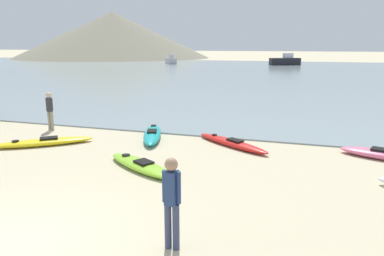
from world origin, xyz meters
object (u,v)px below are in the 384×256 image
(moored_boat_0, at_px, (171,60))
(moored_boat_1, at_px, (285,61))
(kayak_on_sand_4, at_px, (44,142))
(kayak_on_sand_0, at_px, (383,155))
(person_near_foreground, at_px, (172,198))
(person_near_waterline, at_px, (50,109))
(kayak_on_sand_2, at_px, (141,165))
(kayak_on_sand_6, at_px, (232,143))
(kayak_on_sand_1, at_px, (152,134))

(moored_boat_0, bearing_deg, moored_boat_1, 5.43)
(kayak_on_sand_4, bearing_deg, kayak_on_sand_0, 9.82)
(moored_boat_0, height_order, moored_boat_1, moored_boat_1)
(person_near_foreground, relative_size, person_near_waterline, 1.05)
(kayak_on_sand_2, height_order, person_near_foreground, person_near_foreground)
(kayak_on_sand_6, bearing_deg, person_near_foreground, -86.53)
(kayak_on_sand_2, relative_size, person_near_foreground, 1.74)
(kayak_on_sand_4, xyz_separation_m, person_near_waterline, (-1.38, 2.15, 0.84))
(person_near_foreground, height_order, person_near_waterline, person_near_foreground)
(kayak_on_sand_0, distance_m, moored_boat_0, 60.90)
(moored_boat_0, relative_size, moored_boat_1, 0.74)
(kayak_on_sand_1, distance_m, moored_boat_1, 55.73)
(kayak_on_sand_4, height_order, person_near_foreground, person_near_foreground)
(person_near_foreground, bearing_deg, moored_boat_1, 92.47)
(kayak_on_sand_1, xyz_separation_m, moored_boat_0, (-19.96, 53.72, 0.55))
(kayak_on_sand_2, xyz_separation_m, person_near_waterline, (-6.03, 3.53, 0.84))
(kayak_on_sand_2, relative_size, person_near_waterline, 1.82)
(kayak_on_sand_6, xyz_separation_m, moored_boat_1, (-2.28, 55.87, 0.67))
(kayak_on_sand_2, distance_m, person_near_foreground, 4.77)
(kayak_on_sand_4, xyz_separation_m, person_near_foreground, (7.18, -5.32, 0.88))
(kayak_on_sand_0, relative_size, kayak_on_sand_4, 0.89)
(person_near_foreground, xyz_separation_m, person_near_waterline, (-8.56, 7.47, -0.05))
(kayak_on_sand_1, distance_m, person_near_foreground, 8.45)
(kayak_on_sand_1, bearing_deg, moored_boat_0, 110.38)
(kayak_on_sand_6, bearing_deg, person_near_waterline, 179.35)
(kayak_on_sand_0, height_order, person_near_foreground, person_near_foreground)
(kayak_on_sand_1, relative_size, kayak_on_sand_6, 1.04)
(person_near_foreground, distance_m, moored_boat_0, 65.68)
(kayak_on_sand_1, distance_m, person_near_waterline, 4.89)
(kayak_on_sand_0, bearing_deg, moored_boat_1, 97.54)
(kayak_on_sand_4, distance_m, person_near_waterline, 2.69)
(kayak_on_sand_6, height_order, moored_boat_1, moored_boat_1)
(kayak_on_sand_1, distance_m, kayak_on_sand_6, 3.29)
(kayak_on_sand_6, bearing_deg, moored_boat_0, 113.34)
(kayak_on_sand_2, distance_m, person_near_waterline, 7.04)
(kayak_on_sand_0, relative_size, person_near_waterline, 1.71)
(kayak_on_sand_4, height_order, kayak_on_sand_6, kayak_on_sand_4)
(kayak_on_sand_4, distance_m, person_near_foreground, 8.98)
(kayak_on_sand_1, distance_m, kayak_on_sand_2, 3.79)
(kayak_on_sand_1, distance_m, moored_boat_0, 57.31)
(kayak_on_sand_1, bearing_deg, kayak_on_sand_4, -147.21)
(moored_boat_0, bearing_deg, kayak_on_sand_6, -66.66)
(kayak_on_sand_4, distance_m, moored_boat_1, 58.11)
(kayak_on_sand_4, relative_size, moored_boat_0, 0.79)
(kayak_on_sand_0, relative_size, kayak_on_sand_1, 0.85)
(person_near_waterline, bearing_deg, moored_boat_1, 84.03)
(kayak_on_sand_0, height_order, kayak_on_sand_2, kayak_on_sand_0)
(person_near_foreground, xyz_separation_m, moored_boat_0, (-23.69, 61.26, -0.30))
(kayak_on_sand_6, relative_size, moored_boat_0, 0.80)
(moored_boat_1, bearing_deg, kayak_on_sand_6, -87.67)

